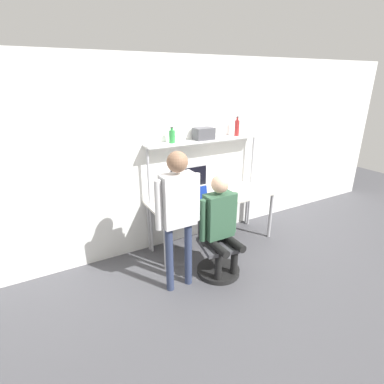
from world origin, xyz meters
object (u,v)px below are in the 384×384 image
at_px(person_seated, 220,219).
at_px(office_chair, 218,253).
at_px(person_standing, 178,205).
at_px(bottle_green, 172,136).
at_px(monitor, 189,181).
at_px(cell_phone, 216,202).
at_px(storage_box, 204,134).
at_px(laptop, 200,199).
at_px(bottle_red, 237,128).

bearing_deg(person_seated, office_chair, 80.93).
height_order(person_standing, bottle_green, bottle_green).
distance_m(monitor, person_standing, 1.04).
height_order(cell_phone, person_standing, person_standing).
relative_size(office_chair, storage_box, 3.15).
height_order(laptop, bottle_green, bottle_green).
xyz_separation_m(office_chair, bottle_green, (-0.20, 0.87, 1.40)).
bearing_deg(monitor, storage_box, 11.61).
bearing_deg(bottle_red, bottle_green, 180.00).
relative_size(person_standing, bottle_green, 7.94).
distance_m(office_chair, bottle_red, 1.89).
xyz_separation_m(person_standing, bottle_red, (1.46, 0.90, 0.62)).
xyz_separation_m(laptop, office_chair, (-0.04, -0.51, -0.57)).
relative_size(person_seated, storage_box, 4.72).
height_order(office_chair, bottle_red, bottle_red).
height_order(laptop, office_chair, laptop).
bearing_deg(storage_box, person_seated, -108.34).
relative_size(laptop, person_standing, 0.18).
relative_size(person_seated, person_standing, 0.79).
relative_size(laptop, bottle_green, 1.40).
bearing_deg(office_chair, cell_phone, 60.10).
bearing_deg(laptop, person_seated, -94.74).
xyz_separation_m(bottle_red, bottle_green, (-1.08, 0.00, -0.03)).
bearing_deg(bottle_green, person_seated, -78.08).
height_order(monitor, laptop, monitor).
xyz_separation_m(monitor, cell_phone, (0.23, -0.37, -0.24)).
relative_size(laptop, person_seated, 0.22).
height_order(bottle_red, bottle_green, bottle_red).
height_order(person_seated, bottle_red, bottle_red).
bearing_deg(bottle_green, monitor, -14.28).
height_order(person_seated, bottle_green, bottle_green).
relative_size(office_chair, person_seated, 0.67).
xyz_separation_m(office_chair, person_seated, (-0.01, -0.05, 0.51)).
xyz_separation_m(cell_phone, bottle_green, (-0.46, 0.43, 0.89)).
bearing_deg(monitor, bottle_red, 3.76).
bearing_deg(person_seated, cell_phone, 61.85).
xyz_separation_m(laptop, person_seated, (-0.05, -0.56, -0.06)).
distance_m(person_seated, storage_box, 1.31).
bearing_deg(monitor, cell_phone, -57.76).
height_order(office_chair, bottle_green, bottle_green).
relative_size(person_seated, bottle_green, 6.27).
distance_m(monitor, bottle_green, 0.69).
xyz_separation_m(monitor, storage_box, (0.28, 0.06, 0.64)).
bearing_deg(bottle_red, person_seated, -134.11).
height_order(person_seated, person_standing, person_standing).
bearing_deg(monitor, office_chair, -91.48).
bearing_deg(storage_box, office_chair, -108.82).
relative_size(monitor, person_seated, 0.44).
relative_size(laptop, office_chair, 0.33).
bearing_deg(cell_phone, storage_box, 84.42).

